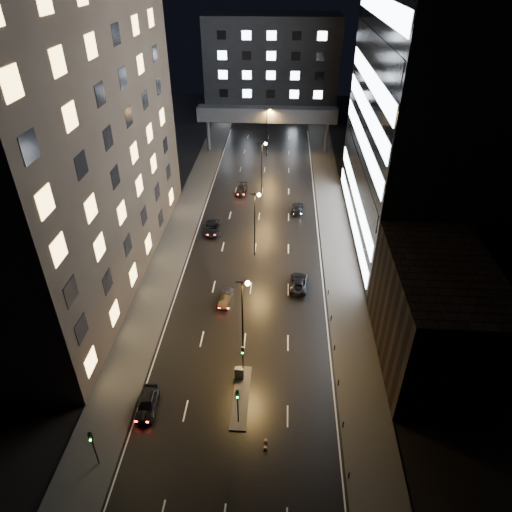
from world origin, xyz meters
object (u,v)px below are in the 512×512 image
object	(u,v)px
car_toward_a	(299,283)
car_toward_b	(297,208)
utility_cabinet	(239,373)
car_away_c	(213,228)
car_away_b	(226,298)
car_away_a	(147,403)
car_away_d	(242,190)

from	to	relation	value
car_toward_a	car_toward_b	size ratio (longest dim) A/B	1.06
car_toward_a	utility_cabinet	world-z (taller)	utility_cabinet
car_away_c	car_toward_a	size ratio (longest dim) A/B	1.03
utility_cabinet	car_away_b	bearing A→B (deg)	104.62
utility_cabinet	car_away_a	bearing A→B (deg)	-151.84
car_away_b	utility_cabinet	bearing A→B (deg)	-70.81
car_away_b	car_away_c	size ratio (longest dim) A/B	0.76
car_away_b	car_toward_b	size ratio (longest dim) A/B	0.84
car_away_a	utility_cabinet	xyz separation A→B (m)	(8.62, 4.33, 0.07)
car_away_b	car_away_c	world-z (taller)	car_away_c
car_away_c	car_away_a	bearing A→B (deg)	-99.48
car_away_d	car_toward_a	size ratio (longest dim) A/B	0.92
car_away_a	utility_cabinet	bearing A→B (deg)	24.30
car_away_d	car_toward_b	xyz separation A→B (m)	(10.21, -6.71, 0.01)
car_away_d	car_away_c	bearing A→B (deg)	-100.16
car_toward_a	car_away_b	bearing A→B (deg)	26.32
car_away_b	utility_cabinet	xyz separation A→B (m)	(2.91, -12.49, 0.19)
car_toward_a	car_toward_b	xyz separation A→B (m)	(0.12, 21.39, -0.01)
car_away_b	car_away_d	distance (m)	31.89
car_away_c	car_away_b	bearing A→B (deg)	-83.52
utility_cabinet	car_toward_a	bearing A→B (deg)	69.89
car_away_a	car_away_d	size ratio (longest dim) A/B	0.98
car_away_d	utility_cabinet	size ratio (longest dim) A/B	3.35
car_away_c	car_away_d	world-z (taller)	car_away_c
car_toward_a	car_away_c	bearing A→B (deg)	-40.95
car_away_a	car_toward_b	size ratio (longest dim) A/B	0.96
car_toward_a	car_away_a	bearing A→B (deg)	58.15
car_away_a	car_away_c	xyz separation A→B (m)	(1.63, 34.17, -0.05)
car_away_a	car_away_b	xyz separation A→B (m)	(5.71, 16.82, -0.12)
car_away_d	car_toward_a	distance (m)	29.86
car_away_c	car_toward_b	distance (m)	15.64
utility_cabinet	car_away_d	bearing A→B (deg)	96.21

